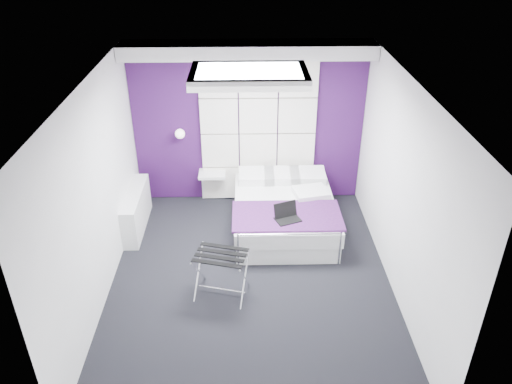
# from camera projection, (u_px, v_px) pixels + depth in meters

# --- Properties ---
(floor) EXTENTS (4.40, 4.40, 0.00)m
(floor) POSITION_uv_depth(u_px,v_px,m) (251.00, 281.00, 6.49)
(floor) COLOR black
(floor) RESTS_ON ground
(ceiling) EXTENTS (4.40, 4.40, 0.00)m
(ceiling) POSITION_uv_depth(u_px,v_px,m) (250.00, 87.00, 5.20)
(ceiling) COLOR white
(ceiling) RESTS_ON wall_back
(wall_back) EXTENTS (3.60, 0.00, 3.60)m
(wall_back) POSITION_uv_depth(u_px,v_px,m) (248.00, 124.00, 7.75)
(wall_back) COLOR white
(wall_back) RESTS_ON floor
(wall_left) EXTENTS (0.00, 4.40, 4.40)m
(wall_left) POSITION_uv_depth(u_px,v_px,m) (96.00, 196.00, 5.80)
(wall_left) COLOR white
(wall_left) RESTS_ON floor
(wall_right) EXTENTS (0.00, 4.40, 4.40)m
(wall_right) POSITION_uv_depth(u_px,v_px,m) (403.00, 193.00, 5.88)
(wall_right) COLOR white
(wall_right) RESTS_ON floor
(accent_wall) EXTENTS (3.58, 0.02, 2.58)m
(accent_wall) POSITION_uv_depth(u_px,v_px,m) (248.00, 124.00, 7.74)
(accent_wall) COLOR #351046
(accent_wall) RESTS_ON wall_back
(soffit) EXTENTS (3.58, 0.50, 0.20)m
(soffit) POSITION_uv_depth(u_px,v_px,m) (248.00, 50.00, 6.94)
(soffit) COLOR white
(soffit) RESTS_ON wall_back
(headboard) EXTENTS (1.80, 0.08, 2.30)m
(headboard) POSITION_uv_depth(u_px,v_px,m) (258.00, 133.00, 7.77)
(headboard) COLOR silver
(headboard) RESTS_ON wall_back
(skylight) EXTENTS (1.36, 0.86, 0.12)m
(skylight) POSITION_uv_depth(u_px,v_px,m) (249.00, 75.00, 5.74)
(skylight) COLOR white
(skylight) RESTS_ON ceiling
(wall_lamp) EXTENTS (0.15, 0.15, 0.15)m
(wall_lamp) POSITION_uv_depth(u_px,v_px,m) (180.00, 133.00, 7.65)
(wall_lamp) COLOR white
(wall_lamp) RESTS_ON wall_back
(radiator) EXTENTS (0.22, 1.20, 0.60)m
(radiator) POSITION_uv_depth(u_px,v_px,m) (136.00, 210.00, 7.43)
(radiator) COLOR white
(radiator) RESTS_ON floor
(bed) EXTENTS (1.52, 1.82, 0.65)m
(bed) POSITION_uv_depth(u_px,v_px,m) (284.00, 213.00, 7.42)
(bed) COLOR white
(bed) RESTS_ON floor
(nightstand) EXTENTS (0.43, 0.33, 0.05)m
(nightstand) POSITION_uv_depth(u_px,v_px,m) (212.00, 174.00, 7.97)
(nightstand) COLOR white
(nightstand) RESTS_ON wall_back
(luggage_rack) EXTENTS (0.61, 0.45, 0.60)m
(luggage_rack) POSITION_uv_depth(u_px,v_px,m) (221.00, 274.00, 6.13)
(luggage_rack) COLOR silver
(luggage_rack) RESTS_ON floor
(laptop) EXTENTS (0.33, 0.24, 0.24)m
(laptop) POSITION_uv_depth(u_px,v_px,m) (288.00, 215.00, 6.81)
(laptop) COLOR black
(laptop) RESTS_ON bed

